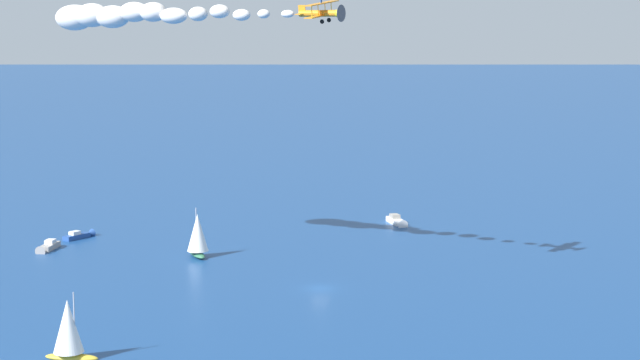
% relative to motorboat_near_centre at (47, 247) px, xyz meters
% --- Properties ---
extents(ground_plane, '(2000.00, 2000.00, 0.00)m').
position_rel_motorboat_near_centre_xyz_m(ground_plane, '(7.79, 50.92, -0.53)').
color(ground_plane, navy).
extents(motorboat_near_centre, '(7.01, 3.32, 1.97)m').
position_rel_motorboat_near_centre_xyz_m(motorboat_near_centre, '(0.00, 0.00, 0.00)').
color(motorboat_near_centre, '#9E9993').
rests_on(motorboat_near_centre, ground_plane).
extents(motorboat_far_stbd, '(6.44, 3.01, 1.81)m').
position_rel_motorboat_near_centre_xyz_m(motorboat_far_stbd, '(-10.66, -0.75, -0.04)').
color(motorboat_far_stbd, '#23478C').
rests_on(motorboat_far_stbd, ground_plane).
extents(sailboat_inshore, '(3.96, 6.27, 7.80)m').
position_rel_motorboat_near_centre_xyz_m(sailboat_inshore, '(48.20, 36.96, 3.03)').
color(sailboat_inshore, gold).
rests_on(sailboat_inshore, ground_plane).
extents(sailboat_ahead, '(5.58, 5.46, 7.87)m').
position_rel_motorboat_near_centre_xyz_m(sailboat_ahead, '(-4.23, 25.46, 3.06)').
color(sailboat_ahead, '#33704C').
rests_on(sailboat_ahead, ground_plane).
extents(motorboat_outer_ring_a, '(7.15, 5.84, 2.15)m').
position_rel_motorboat_near_centre_xyz_m(motorboat_outer_ring_a, '(-42.65, 46.84, 0.05)').
color(motorboat_outer_ring_a, white).
rests_on(motorboat_outer_ring_a, ground_plane).
extents(biplane_lead, '(7.47, 6.99, 3.64)m').
position_rel_motorboat_near_centre_xyz_m(biplane_lead, '(7.86, 51.20, 37.75)').
color(biplane_lead, orange).
extents(smoke_trail_lead, '(11.17, 44.32, 4.76)m').
position_rel_motorboat_near_centre_xyz_m(smoke_trail_lead, '(1.34, 15.25, 37.51)').
color(smoke_trail_lead, silver).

